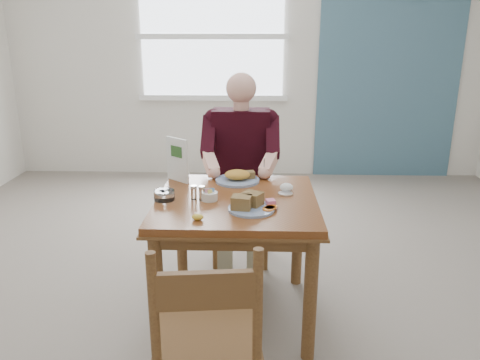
{
  "coord_description": "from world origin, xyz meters",
  "views": [
    {
      "loc": [
        0.11,
        -2.48,
        1.64
      ],
      "look_at": [
        0.02,
        0.0,
        0.86
      ],
      "focal_mm": 35.0,
      "sensor_mm": 36.0,
      "label": 1
    }
  ],
  "objects_px": {
    "diner": "(241,156)",
    "near_plate": "(250,204)",
    "far_plate": "(238,177)",
    "chair_far": "(241,196)",
    "table": "(237,217)",
    "chair_near": "(207,345)"
  },
  "relations": [
    {
      "from": "diner",
      "to": "far_plate",
      "type": "bearing_deg",
      "value": -90.4
    },
    {
      "from": "diner",
      "to": "near_plate",
      "type": "xyz_separation_m",
      "value": [
        0.08,
        -0.88,
        -0.03
      ]
    },
    {
      "from": "near_plate",
      "to": "far_plate",
      "type": "relative_size",
      "value": 0.94
    },
    {
      "from": "diner",
      "to": "chair_far",
      "type": "bearing_deg",
      "value": 90.01
    },
    {
      "from": "diner",
      "to": "far_plate",
      "type": "relative_size",
      "value": 4.23
    },
    {
      "from": "diner",
      "to": "near_plate",
      "type": "height_order",
      "value": "diner"
    },
    {
      "from": "table",
      "to": "chair_near",
      "type": "xyz_separation_m",
      "value": [
        -0.07,
        -0.94,
        -0.16
      ]
    },
    {
      "from": "chair_far",
      "to": "diner",
      "type": "bearing_deg",
      "value": -89.99
    },
    {
      "from": "table",
      "to": "chair_far",
      "type": "height_order",
      "value": "chair_far"
    },
    {
      "from": "table",
      "to": "near_plate",
      "type": "distance_m",
      "value": 0.24
    },
    {
      "from": "chair_far",
      "to": "near_plate",
      "type": "xyz_separation_m",
      "value": [
        0.08,
        -0.97,
        0.3
      ]
    },
    {
      "from": "chair_far",
      "to": "chair_near",
      "type": "height_order",
      "value": "same"
    },
    {
      "from": "table",
      "to": "chair_near",
      "type": "bearing_deg",
      "value": -94.52
    },
    {
      "from": "far_plate",
      "to": "chair_far",
      "type": "bearing_deg",
      "value": 89.67
    },
    {
      "from": "chair_far",
      "to": "chair_near",
      "type": "relative_size",
      "value": 1.0
    },
    {
      "from": "chair_far",
      "to": "near_plate",
      "type": "relative_size",
      "value": 3.1
    },
    {
      "from": "table",
      "to": "diner",
      "type": "distance_m",
      "value": 0.73
    },
    {
      "from": "chair_near",
      "to": "far_plate",
      "type": "height_order",
      "value": "chair_near"
    },
    {
      "from": "chair_far",
      "to": "near_plate",
      "type": "height_order",
      "value": "chair_far"
    },
    {
      "from": "near_plate",
      "to": "far_plate",
      "type": "xyz_separation_m",
      "value": [
        -0.08,
        0.49,
        -0.0
      ]
    },
    {
      "from": "diner",
      "to": "near_plate",
      "type": "relative_size",
      "value": 4.51
    },
    {
      "from": "chair_near",
      "to": "near_plate",
      "type": "xyz_separation_m",
      "value": [
        0.15,
        0.77,
        0.3
      ]
    }
  ]
}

